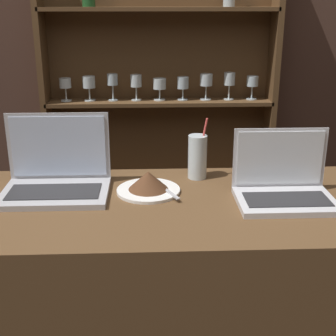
{
  "coord_description": "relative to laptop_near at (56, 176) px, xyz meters",
  "views": [
    {
      "loc": [
        0.04,
        -1.01,
        1.56
      ],
      "look_at": [
        0.09,
        0.33,
        1.08
      ],
      "focal_mm": 50.0,
      "sensor_mm": 36.0,
      "label": 1
    }
  ],
  "objects": [
    {
      "name": "laptop_near",
      "position": [
        0.0,
        0.0,
        0.0
      ],
      "size": [
        0.33,
        0.23,
        0.24
      ],
      "color": "#ADADB2",
      "rests_on": "bar_counter"
    },
    {
      "name": "water_glass",
      "position": [
        0.46,
        0.1,
        0.02
      ],
      "size": [
        0.07,
        0.06,
        0.21
      ],
      "color": "silver",
      "rests_on": "bar_counter"
    },
    {
      "name": "back_shelf",
      "position": [
        0.36,
        1.13,
        -0.05
      ],
      "size": [
        1.24,
        0.18,
        1.91
      ],
      "color": "brown",
      "rests_on": "ground_plane"
    },
    {
      "name": "bar_counter",
      "position": [
        0.26,
        -0.1,
        -0.55
      ],
      "size": [
        1.95,
        0.6,
        0.98
      ],
      "color": "brown",
      "rests_on": "ground_plane"
    },
    {
      "name": "cake_plate",
      "position": [
        0.29,
        -0.02,
        -0.02
      ],
      "size": [
        0.2,
        0.2,
        0.07
      ],
      "color": "white",
      "rests_on": "bar_counter"
    },
    {
      "name": "laptop_far",
      "position": [
        0.71,
        -0.1,
        -0.01
      ],
      "size": [
        0.29,
        0.21,
        0.21
      ],
      "color": "silver",
      "rests_on": "bar_counter"
    },
    {
      "name": "back_wall",
      "position": [
        0.26,
        1.2,
        0.31
      ],
      "size": [
        7.0,
        0.06,
        2.7
      ],
      "color": "#4C3328",
      "rests_on": "ground_plane"
    }
  ]
}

